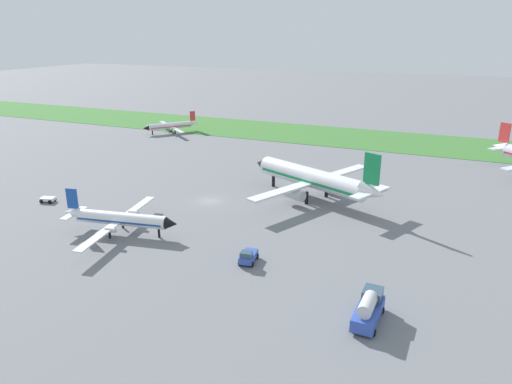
# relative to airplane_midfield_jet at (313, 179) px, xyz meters

# --- Properties ---
(ground_plane) EXTENTS (600.00, 600.00, 0.00)m
(ground_plane) POSITION_rel_airplane_midfield_jet_xyz_m (-17.01, -8.70, -3.97)
(ground_plane) COLOR slate
(grass_taxiway_strip) EXTENTS (360.00, 28.00, 0.08)m
(grass_taxiway_strip) POSITION_rel_airplane_midfield_jet_xyz_m (-17.01, 56.20, -3.93)
(grass_taxiway_strip) COLOR #3D7533
(grass_taxiway_strip) RESTS_ON ground_plane
(airplane_midfield_jet) EXTENTS (29.23, 29.38, 11.02)m
(airplane_midfield_jet) POSITION_rel_airplane_midfield_jet_xyz_m (0.00, 0.00, 0.00)
(airplane_midfield_jet) COLOR white
(airplane_midfield_jet) RESTS_ON ground_plane
(airplane_foreground_turboprop) EXTENTS (19.18, 22.30, 6.72)m
(airplane_foreground_turboprop) POSITION_rel_airplane_midfield_jet_xyz_m (-22.65, -27.10, -1.51)
(airplane_foreground_turboprop) COLOR white
(airplane_foreground_turboprop) RESTS_ON ground_plane
(airplane_taxiing_turboprop) EXTENTS (16.84, 15.01, 6.14)m
(airplane_taxiing_turboprop) POSITION_rel_airplane_midfield_jet_xyz_m (-57.67, 41.12, -1.72)
(airplane_taxiing_turboprop) COLOR silver
(airplane_taxiing_turboprop) RESTS_ON ground_plane
(baggage_cart_near_gate) EXTENTS (2.76, 2.33, 0.90)m
(baggage_cart_near_gate) POSITION_rel_airplane_midfield_jet_xyz_m (-43.90, -20.94, -3.40)
(baggage_cart_near_gate) COLOR white
(baggage_cart_near_gate) RESTS_ON ground_plane
(pushback_tug_midfield) EXTENTS (2.48, 3.81, 1.95)m
(pushback_tug_midfield) POSITION_rel_airplane_midfield_jet_xyz_m (-0.45, -28.10, -3.06)
(pushback_tug_midfield) COLOR #334FB2
(pushback_tug_midfield) RESTS_ON ground_plane
(fuel_truck_by_runway) EXTENTS (2.79, 6.56, 3.29)m
(fuel_truck_by_runway) POSITION_rel_airplane_midfield_jet_xyz_m (17.04, -35.43, -2.39)
(fuel_truck_by_runway) COLOR #334FB2
(fuel_truck_by_runway) RESTS_ON ground_plane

